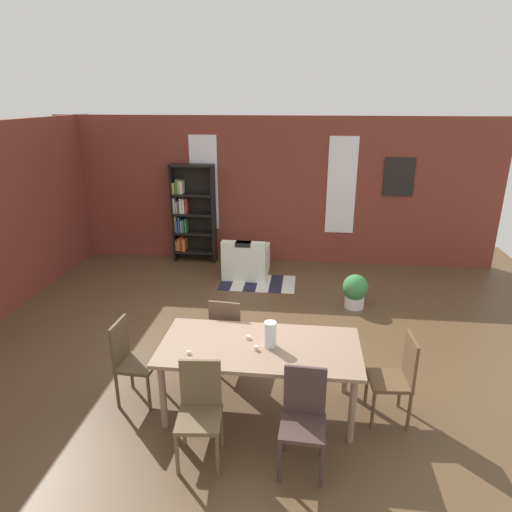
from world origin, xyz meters
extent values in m
plane|color=brown|center=(0.00, 0.00, 0.00)|extent=(10.02, 10.02, 0.00)
cube|color=brown|center=(0.00, 3.66, 1.43)|extent=(8.71, 0.12, 2.87)
cube|color=white|center=(-1.35, 3.59, 1.58)|extent=(0.55, 0.02, 1.86)
cube|color=white|center=(1.35, 3.59, 1.58)|extent=(0.55, 0.02, 1.86)
cube|color=#90725B|center=(0.27, -1.09, 0.75)|extent=(2.07, 0.99, 0.04)
cylinder|color=#90725B|center=(-0.66, -1.48, 0.37)|extent=(0.07, 0.07, 0.73)
cylinder|color=#90725B|center=(1.21, -1.48, 0.37)|extent=(0.07, 0.07, 0.73)
cylinder|color=#90725B|center=(-0.66, -0.69, 0.37)|extent=(0.07, 0.07, 0.73)
cylinder|color=#90725B|center=(1.21, -0.69, 0.37)|extent=(0.07, 0.07, 0.73)
cylinder|color=silver|center=(0.38, -1.09, 0.91)|extent=(0.13, 0.13, 0.27)
cylinder|color=silver|center=(-0.42, -1.33, 0.79)|extent=(0.04, 0.04, 0.03)
cylinder|color=silver|center=(0.13, -0.97, 0.79)|extent=(0.04, 0.04, 0.04)
cylinder|color=silver|center=(0.24, -1.18, 0.80)|extent=(0.04, 0.04, 0.05)
cube|color=brown|center=(1.61, -1.09, 0.45)|extent=(0.43, 0.43, 0.04)
cube|color=brown|center=(1.79, -1.08, 0.70)|extent=(0.06, 0.38, 0.50)
cylinder|color=brown|center=(1.41, -0.92, 0.21)|extent=(0.04, 0.04, 0.43)
cylinder|color=brown|center=(1.44, -1.28, 0.21)|extent=(0.04, 0.04, 0.43)
cylinder|color=brown|center=(1.77, -0.90, 0.21)|extent=(0.04, 0.04, 0.43)
cylinder|color=brown|center=(1.80, -1.26, 0.21)|extent=(0.04, 0.04, 0.43)
cube|color=#442F2D|center=(0.74, -1.88, 0.45)|extent=(0.42, 0.42, 0.04)
cube|color=#442F2D|center=(0.74, -1.70, 0.70)|extent=(0.38, 0.05, 0.50)
cylinder|color=#442F2D|center=(0.55, -2.05, 0.21)|extent=(0.04, 0.04, 0.43)
cylinder|color=#442F2D|center=(0.91, -2.07, 0.21)|extent=(0.04, 0.04, 0.43)
cylinder|color=#442F2D|center=(0.56, -1.70, 0.21)|extent=(0.04, 0.04, 0.43)
cylinder|color=#442F2D|center=(0.92, -1.71, 0.21)|extent=(0.04, 0.04, 0.43)
cube|color=brown|center=(-1.06, -1.09, 0.45)|extent=(0.42, 0.42, 0.04)
cube|color=brown|center=(-1.25, -1.08, 0.70)|extent=(0.05, 0.38, 0.50)
cylinder|color=brown|center=(-0.89, -1.28, 0.21)|extent=(0.04, 0.04, 0.43)
cylinder|color=brown|center=(-0.88, -0.92, 0.21)|extent=(0.04, 0.04, 0.43)
cylinder|color=brown|center=(-1.25, -1.26, 0.21)|extent=(0.04, 0.04, 0.43)
cylinder|color=brown|center=(-1.23, -0.90, 0.21)|extent=(0.04, 0.04, 0.43)
cube|color=brown|center=(-0.19, -1.88, 0.45)|extent=(0.44, 0.44, 0.04)
cube|color=brown|center=(-0.21, -1.70, 0.70)|extent=(0.38, 0.07, 0.50)
cylinder|color=brown|center=(-0.36, -2.08, 0.21)|extent=(0.04, 0.04, 0.43)
cylinder|color=brown|center=(0.00, -2.04, 0.21)|extent=(0.04, 0.04, 0.43)
cylinder|color=brown|center=(-0.39, -1.72, 0.21)|extent=(0.04, 0.04, 0.43)
cylinder|color=brown|center=(-0.03, -1.69, 0.21)|extent=(0.04, 0.04, 0.43)
cube|color=brown|center=(-0.19, -0.29, 0.45)|extent=(0.44, 0.44, 0.04)
cube|color=brown|center=(-0.21, -0.48, 0.70)|extent=(0.38, 0.06, 0.50)
cylinder|color=brown|center=(0.00, -0.13, 0.21)|extent=(0.04, 0.04, 0.43)
cylinder|color=brown|center=(-0.36, -0.10, 0.21)|extent=(0.04, 0.04, 0.43)
cylinder|color=brown|center=(-0.03, -0.49, 0.21)|extent=(0.04, 0.04, 0.43)
cylinder|color=brown|center=(-0.39, -0.46, 0.21)|extent=(0.04, 0.04, 0.43)
cube|color=black|center=(-1.95, 3.40, 0.98)|extent=(0.04, 0.29, 1.97)
cube|color=black|center=(-1.13, 3.40, 0.98)|extent=(0.04, 0.29, 1.97)
cube|color=black|center=(-1.54, 3.54, 0.98)|extent=(0.86, 0.01, 1.97)
cube|color=black|center=(-1.54, 3.40, 0.20)|extent=(0.82, 0.29, 0.04)
cube|color=orange|center=(-1.92, 3.40, 0.32)|extent=(0.03, 0.16, 0.21)
cube|color=orange|center=(-1.87, 3.40, 0.34)|extent=(0.04, 0.17, 0.26)
cube|color=#B22D28|center=(-1.81, 3.40, 0.37)|extent=(0.05, 0.22, 0.30)
cube|color=orange|center=(-1.75, 3.40, 0.35)|extent=(0.05, 0.23, 0.26)
cube|color=black|center=(-1.54, 3.40, 0.59)|extent=(0.82, 0.29, 0.04)
cube|color=gold|center=(-1.91, 3.40, 0.78)|extent=(0.04, 0.15, 0.33)
cube|color=#284C8C|center=(-1.87, 3.40, 0.73)|extent=(0.03, 0.24, 0.24)
cube|color=#284C8C|center=(-1.83, 3.40, 0.77)|extent=(0.03, 0.23, 0.31)
cube|color=white|center=(-1.79, 3.40, 0.73)|extent=(0.03, 0.17, 0.24)
cube|color=#33724C|center=(-1.75, 3.40, 0.74)|extent=(0.04, 0.22, 0.27)
cube|color=#33724C|center=(-1.70, 3.40, 0.75)|extent=(0.04, 0.20, 0.28)
cube|color=black|center=(-1.54, 3.40, 0.98)|extent=(0.82, 0.29, 0.04)
cube|color=white|center=(-1.92, 3.40, 1.16)|extent=(0.03, 0.19, 0.31)
cube|color=white|center=(-1.87, 3.40, 1.12)|extent=(0.03, 0.18, 0.24)
cube|color=#4C4C51|center=(-1.82, 3.40, 1.13)|extent=(0.03, 0.24, 0.25)
cube|color=white|center=(-1.78, 3.40, 1.15)|extent=(0.05, 0.21, 0.30)
cube|color=white|center=(-1.73, 3.40, 1.15)|extent=(0.04, 0.23, 0.29)
cube|color=#B22D28|center=(-1.67, 3.40, 1.15)|extent=(0.04, 0.15, 0.29)
cube|color=black|center=(-1.54, 3.40, 1.38)|extent=(0.82, 0.29, 0.04)
cube|color=gold|center=(-1.91, 3.40, 1.51)|extent=(0.05, 0.19, 0.22)
cube|color=#33724C|center=(-1.85, 3.40, 1.54)|extent=(0.04, 0.18, 0.28)
cube|color=gold|center=(-1.80, 3.40, 1.53)|extent=(0.05, 0.16, 0.27)
cube|color=white|center=(-1.75, 3.40, 1.52)|extent=(0.05, 0.20, 0.26)
cube|color=black|center=(-1.54, 3.40, 1.95)|extent=(0.82, 0.29, 0.04)
cube|color=white|center=(-0.39, 2.75, 0.20)|extent=(0.82, 0.82, 0.40)
cube|color=white|center=(-0.40, 2.43, 0.57)|extent=(0.80, 0.18, 0.35)
cube|color=white|center=(-0.05, 2.74, 0.48)|extent=(0.14, 0.72, 0.15)
cube|color=white|center=(-0.73, 2.76, 0.48)|extent=(0.14, 0.72, 0.15)
cube|color=black|center=(-0.40, 2.43, 0.71)|extent=(0.29, 0.18, 0.08)
cylinder|color=silver|center=(1.51, 1.54, 0.10)|extent=(0.31, 0.31, 0.19)
sphere|color=#387F42|center=(1.51, 1.54, 0.35)|extent=(0.40, 0.40, 0.40)
cube|color=#1E1E33|center=(-0.70, 2.35, 0.00)|extent=(0.23, 0.82, 0.01)
cube|color=silver|center=(-0.47, 2.35, 0.00)|extent=(0.23, 0.82, 0.01)
cube|color=#1E1E33|center=(-0.25, 2.35, 0.00)|extent=(0.23, 0.82, 0.01)
cube|color=silver|center=(-0.02, 2.35, 0.00)|extent=(0.23, 0.82, 0.01)
cube|color=#1E1E33|center=(0.20, 2.35, 0.00)|extent=(0.23, 0.82, 0.01)
cube|color=silver|center=(0.43, 2.35, 0.00)|extent=(0.23, 0.82, 0.01)
cube|color=black|center=(2.40, 3.58, 1.77)|extent=(0.56, 0.03, 0.72)
camera|label=1|loc=(0.69, -5.10, 3.19)|focal=31.41mm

